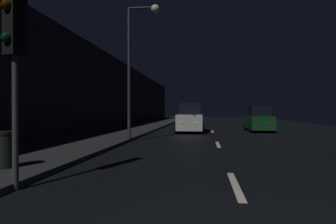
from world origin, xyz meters
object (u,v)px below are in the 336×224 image
object	(u,v)px
traffic_light_near_left	(14,25)
trash_bin_curbside	(5,149)
car_parked_right_far	(259,120)
streetlamp_overhead	(138,51)
car_approaching_headlights	(190,119)

from	to	relation	value
traffic_light_near_left	trash_bin_curbside	distance (m)	3.27
car_parked_right_far	streetlamp_overhead	bearing A→B (deg)	135.03
streetlamp_overhead	car_approaching_headlights	xyz separation A→B (m)	(2.44, 6.43, -3.72)
car_approaching_headlights	trash_bin_curbside	bearing A→B (deg)	-16.61
streetlamp_overhead	car_approaching_headlights	size ratio (longest dim) A/B	1.64
streetlamp_overhead	traffic_light_near_left	bearing A→B (deg)	-92.46
trash_bin_curbside	car_approaching_headlights	world-z (taller)	car_approaching_headlights
car_approaching_headlights	car_parked_right_far	bearing A→B (deg)	103.28
traffic_light_near_left	car_parked_right_far	xyz separation A→B (m)	(8.02, 16.20, -2.45)
traffic_light_near_left	car_approaching_headlights	distance (m)	15.41
traffic_light_near_left	streetlamp_overhead	xyz separation A→B (m)	(0.37, 8.54, 1.38)
streetlamp_overhead	car_parked_right_far	size ratio (longest dim) A/B	1.83
streetlamp_overhead	trash_bin_curbside	distance (m)	8.49
trash_bin_curbside	car_parked_right_far	world-z (taller)	car_parked_right_far
car_parked_right_far	car_approaching_headlights	bearing A→B (deg)	103.28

